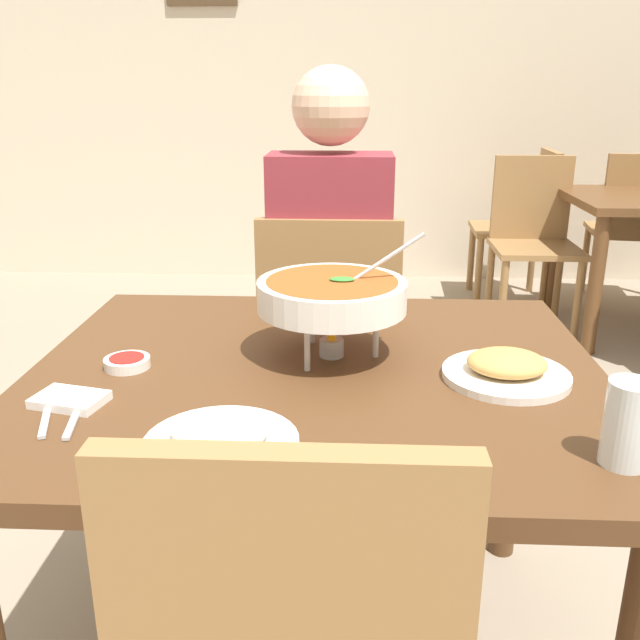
{
  "coord_description": "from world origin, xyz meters",
  "views": [
    {
      "loc": [
        0.07,
        -1.26,
        1.25
      ],
      "look_at": [
        0.0,
        0.15,
        0.78
      ],
      "focal_mm": 38.87,
      "sensor_mm": 36.0,
      "label": 1
    }
  ],
  "objects_px": {
    "chair_bg_corner": "(533,231)",
    "sauce_dish": "(127,362)",
    "rice_plate": "(221,437)",
    "chair_diner_main": "(330,337)",
    "appetizer_plate": "(506,369)",
    "dining_table_main": "(316,417)",
    "curry_bowl": "(332,296)",
    "diner_main": "(330,261)",
    "chair_bg_right": "(527,217)",
    "chair_bg_window": "(634,221)",
    "drink_glass": "(627,428)"
  },
  "relations": [
    {
      "from": "diner_main",
      "to": "curry_bowl",
      "type": "relative_size",
      "value": 3.94
    },
    {
      "from": "appetizer_plate",
      "to": "diner_main",
      "type": "bearing_deg",
      "value": 113.42
    },
    {
      "from": "rice_plate",
      "to": "appetizer_plate",
      "type": "bearing_deg",
      "value": 30.6
    },
    {
      "from": "diner_main",
      "to": "chair_bg_right",
      "type": "bearing_deg",
      "value": 62.26
    },
    {
      "from": "rice_plate",
      "to": "chair_bg_right",
      "type": "xyz_separation_m",
      "value": [
        1.23,
        3.21,
        -0.24
      ]
    },
    {
      "from": "chair_bg_corner",
      "to": "sauce_dish",
      "type": "bearing_deg",
      "value": -119.52
    },
    {
      "from": "drink_glass",
      "to": "diner_main",
      "type": "bearing_deg",
      "value": 112.38
    },
    {
      "from": "curry_bowl",
      "to": "chair_bg_corner",
      "type": "height_order",
      "value": "curry_bowl"
    },
    {
      "from": "dining_table_main",
      "to": "appetizer_plate",
      "type": "height_order",
      "value": "appetizer_plate"
    },
    {
      "from": "appetizer_plate",
      "to": "chair_bg_window",
      "type": "xyz_separation_m",
      "value": [
        1.33,
        2.82,
        -0.24
      ]
    },
    {
      "from": "appetizer_plate",
      "to": "chair_bg_window",
      "type": "height_order",
      "value": "chair_bg_window"
    },
    {
      "from": "chair_diner_main",
      "to": "chair_bg_corner",
      "type": "height_order",
      "value": "same"
    },
    {
      "from": "chair_diner_main",
      "to": "diner_main",
      "type": "distance_m",
      "value": 0.24
    },
    {
      "from": "appetizer_plate",
      "to": "chair_bg_right",
      "type": "relative_size",
      "value": 0.27
    },
    {
      "from": "rice_plate",
      "to": "chair_bg_right",
      "type": "height_order",
      "value": "chair_bg_right"
    },
    {
      "from": "chair_diner_main",
      "to": "chair_bg_corner",
      "type": "xyz_separation_m",
      "value": [
        1.03,
        1.7,
        0.0
      ]
    },
    {
      "from": "diner_main",
      "to": "appetizer_plate",
      "type": "relative_size",
      "value": 5.46
    },
    {
      "from": "sauce_dish",
      "to": "chair_bg_right",
      "type": "bearing_deg",
      "value": 63.13
    },
    {
      "from": "sauce_dish",
      "to": "chair_bg_right",
      "type": "relative_size",
      "value": 0.1
    },
    {
      "from": "curry_bowl",
      "to": "chair_bg_corner",
      "type": "bearing_deg",
      "value": 67.28
    },
    {
      "from": "chair_diner_main",
      "to": "chair_bg_right",
      "type": "distance_m",
      "value": 2.39
    },
    {
      "from": "dining_table_main",
      "to": "chair_bg_right",
      "type": "bearing_deg",
      "value": 69.19
    },
    {
      "from": "chair_diner_main",
      "to": "appetizer_plate",
      "type": "xyz_separation_m",
      "value": [
        0.36,
        -0.8,
        0.24
      ]
    },
    {
      "from": "rice_plate",
      "to": "chair_diner_main",
      "type": "bearing_deg",
      "value": 83.28
    },
    {
      "from": "curry_bowl",
      "to": "chair_bg_right",
      "type": "relative_size",
      "value": 0.37
    },
    {
      "from": "dining_table_main",
      "to": "rice_plate",
      "type": "distance_m",
      "value": 0.37
    },
    {
      "from": "diner_main",
      "to": "drink_glass",
      "type": "distance_m",
      "value": 1.23
    },
    {
      "from": "chair_diner_main",
      "to": "drink_glass",
      "type": "bearing_deg",
      "value": -67.03
    },
    {
      "from": "chair_bg_right",
      "to": "chair_bg_window",
      "type": "bearing_deg",
      "value": -9.58
    },
    {
      "from": "rice_plate",
      "to": "appetizer_plate",
      "type": "relative_size",
      "value": 1.0
    },
    {
      "from": "dining_table_main",
      "to": "curry_bowl",
      "type": "distance_m",
      "value": 0.25
    },
    {
      "from": "dining_table_main",
      "to": "appetizer_plate",
      "type": "bearing_deg",
      "value": -5.23
    },
    {
      "from": "sauce_dish",
      "to": "chair_diner_main",
      "type": "bearing_deg",
      "value": 64.51
    },
    {
      "from": "dining_table_main",
      "to": "chair_diner_main",
      "type": "height_order",
      "value": "chair_diner_main"
    },
    {
      "from": "diner_main",
      "to": "rice_plate",
      "type": "relative_size",
      "value": 5.46
    },
    {
      "from": "sauce_dish",
      "to": "chair_bg_corner",
      "type": "xyz_separation_m",
      "value": [
        1.41,
        2.49,
        -0.23
      ]
    },
    {
      "from": "chair_diner_main",
      "to": "chair_bg_corner",
      "type": "distance_m",
      "value": 1.99
    },
    {
      "from": "diner_main",
      "to": "curry_bowl",
      "type": "height_order",
      "value": "diner_main"
    },
    {
      "from": "chair_bg_corner",
      "to": "drink_glass",
      "type": "bearing_deg",
      "value": -101.37
    },
    {
      "from": "chair_bg_right",
      "to": "chair_diner_main",
      "type": "bearing_deg",
      "value": -117.37
    },
    {
      "from": "curry_bowl",
      "to": "rice_plate",
      "type": "bearing_deg",
      "value": -111.81
    },
    {
      "from": "drink_glass",
      "to": "chair_bg_window",
      "type": "bearing_deg",
      "value": 68.69
    },
    {
      "from": "diner_main",
      "to": "chair_bg_right",
      "type": "distance_m",
      "value": 2.37
    },
    {
      "from": "curry_bowl",
      "to": "chair_bg_corner",
      "type": "relative_size",
      "value": 0.37
    },
    {
      "from": "chair_bg_window",
      "to": "sauce_dish",
      "type": "bearing_deg",
      "value": -126.34
    },
    {
      "from": "appetizer_plate",
      "to": "chair_bg_window",
      "type": "distance_m",
      "value": 3.13
    },
    {
      "from": "appetizer_plate",
      "to": "chair_bg_corner",
      "type": "height_order",
      "value": "chair_bg_corner"
    },
    {
      "from": "appetizer_plate",
      "to": "chair_bg_right",
      "type": "xyz_separation_m",
      "value": [
        0.74,
        2.92,
        -0.24
      ]
    },
    {
      "from": "dining_table_main",
      "to": "chair_bg_corner",
      "type": "relative_size",
      "value": 1.25
    },
    {
      "from": "sauce_dish",
      "to": "chair_bg_right",
      "type": "distance_m",
      "value": 3.26
    }
  ]
}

